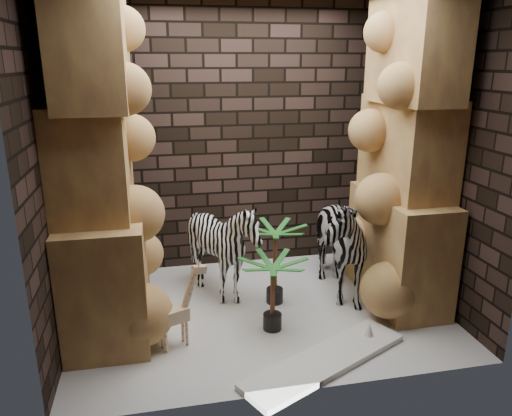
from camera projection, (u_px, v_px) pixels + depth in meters
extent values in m
plane|color=silver|center=(261.00, 310.00, 4.80)|extent=(3.50, 3.50, 0.00)
plane|color=black|center=(238.00, 139.00, 5.53)|extent=(3.50, 0.00, 3.50)
plane|color=black|center=(302.00, 197.00, 3.19)|extent=(3.50, 0.00, 3.50)
plane|color=black|center=(54.00, 169.00, 4.02)|extent=(0.00, 3.00, 3.00)
plane|color=black|center=(438.00, 153.00, 4.70)|extent=(0.00, 3.00, 3.00)
imported|color=white|center=(331.00, 232.00, 4.99)|extent=(0.62, 1.14, 1.34)
imported|color=white|center=(223.00, 253.00, 4.92)|extent=(1.17, 1.31, 0.99)
cube|color=white|center=(326.00, 361.00, 3.96)|extent=(1.56, 1.03, 0.05)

